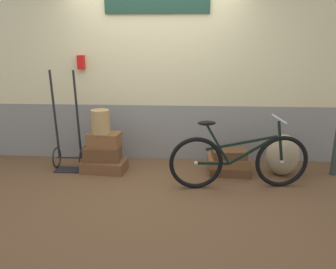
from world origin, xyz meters
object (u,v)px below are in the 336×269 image
object	(u,v)px
suitcase_2	(104,140)
suitcase_0	(104,166)
suitcase_3	(230,169)
bicycle	(239,161)
suitcase_5	(229,154)
wicker_basket	(100,122)
suitcase_1	(103,153)
burlap_sack	(282,155)
luggage_trolley	(68,147)
suitcase_4	(228,161)

from	to	relation	value
suitcase_2	suitcase_0	bearing A→B (deg)	-102.21
suitcase_3	bicycle	size ratio (longest dim) A/B	0.32
suitcase_5	wicker_basket	size ratio (longest dim) A/B	1.39
suitcase_1	bicycle	distance (m)	1.89
suitcase_1	burlap_sack	world-z (taller)	burlap_sack
suitcase_3	luggage_trolley	size ratio (longest dim) A/B	0.39
suitcase_1	suitcase_2	bearing A→B (deg)	11.38
suitcase_0	suitcase_1	size ratio (longest dim) A/B	1.20
burlap_sack	wicker_basket	bearing A→B (deg)	-179.89
suitcase_1	suitcase_4	world-z (taller)	suitcase_1
suitcase_0	luggage_trolley	distance (m)	0.59
suitcase_1	luggage_trolley	world-z (taller)	luggage_trolley
suitcase_4	luggage_trolley	xyz separation A→B (m)	(-2.27, 0.06, 0.14)
bicycle	wicker_basket	bearing A→B (deg)	166.36
suitcase_5	luggage_trolley	world-z (taller)	luggage_trolley
suitcase_0	bicycle	size ratio (longest dim) A/B	0.35
suitcase_2	suitcase_5	distance (m)	1.74
suitcase_4	bicycle	world-z (taller)	bicycle
suitcase_0	suitcase_2	distance (m)	0.38
suitcase_5	bicycle	world-z (taller)	bicycle
bicycle	luggage_trolley	bearing A→B (deg)	167.56
suitcase_5	wicker_basket	bearing A→B (deg)	175.35
suitcase_5	burlap_sack	bearing A→B (deg)	-1.48
suitcase_4	wicker_basket	world-z (taller)	wicker_basket
suitcase_1	wicker_basket	xyz separation A→B (m)	(-0.00, -0.01, 0.46)
suitcase_2	burlap_sack	bearing A→B (deg)	6.39
suitcase_3	burlap_sack	world-z (taller)	burlap_sack
suitcase_3	wicker_basket	world-z (taller)	wicker_basket
suitcase_0	burlap_sack	distance (m)	2.48
suitcase_4	bicycle	size ratio (longest dim) A/B	0.32
suitcase_5	bicycle	distance (m)	0.43
luggage_trolley	suitcase_3	bearing A→B (deg)	-1.51
suitcase_1	suitcase_5	world-z (taller)	suitcase_5
suitcase_2	wicker_basket	bearing A→B (deg)	-145.53
suitcase_0	wicker_basket	world-z (taller)	wicker_basket
suitcase_1	suitcase_5	bearing A→B (deg)	-3.32
suitcase_0	suitcase_3	bearing A→B (deg)	7.04
suitcase_3	suitcase_2	bearing A→B (deg)	-174.44
burlap_sack	suitcase_5	bearing A→B (deg)	-177.65
suitcase_4	luggage_trolley	size ratio (longest dim) A/B	0.39
burlap_sack	suitcase_3	bearing A→B (deg)	179.51
wicker_basket	suitcase_2	bearing A→B (deg)	27.74
suitcase_1	suitcase_2	xyz separation A→B (m)	(0.03, 0.01, 0.20)
suitcase_3	suitcase_4	distance (m)	0.13
suitcase_0	bicycle	distance (m)	1.89
suitcase_2	burlap_sack	world-z (taller)	burlap_sack
luggage_trolley	burlap_sack	distance (m)	3.01
suitcase_0	wicker_basket	size ratio (longest dim) A/B	1.85
burlap_sack	suitcase_1	bearing A→B (deg)	179.85
wicker_basket	bicycle	xyz separation A→B (m)	(1.84, -0.45, -0.36)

